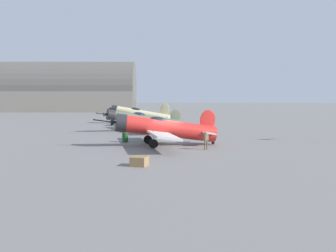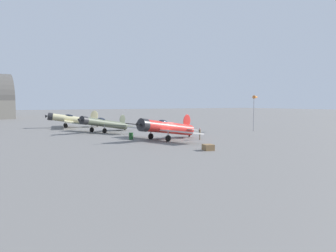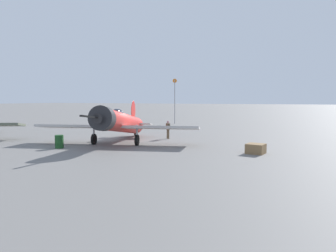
% 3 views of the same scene
% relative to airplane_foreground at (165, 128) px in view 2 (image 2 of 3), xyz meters
% --- Properties ---
extents(ground_plane, '(400.00, 400.00, 0.00)m').
position_rel_airplane_foreground_xyz_m(ground_plane, '(-0.50, -0.14, -1.59)').
color(ground_plane, slate).
extents(airplane_foreground, '(11.20, 12.50, 3.35)m').
position_rel_airplane_foreground_xyz_m(airplane_foreground, '(0.00, 0.00, 0.00)').
color(airplane_foreground, red).
rests_on(airplane_foreground, ground_plane).
extents(airplane_mid_apron, '(10.39, 12.17, 2.90)m').
position_rel_airplane_foreground_xyz_m(airplane_mid_apron, '(3.80, -14.60, -0.13)').
color(airplane_mid_apron, '#4C5442').
rests_on(airplane_mid_apron, ground_plane).
extents(airplane_far_line, '(10.29, 11.62, 3.45)m').
position_rel_airplane_foreground_xyz_m(airplane_far_line, '(6.25, -27.47, -0.01)').
color(airplane_far_line, beige).
rests_on(airplane_far_line, ground_plane).
extents(ground_crew_mechanic, '(0.44, 0.47, 1.55)m').
position_rel_airplane_foreground_xyz_m(ground_crew_mechanic, '(-3.91, 2.40, -0.65)').
color(ground_crew_mechanic, brown).
rests_on(ground_crew_mechanic, ground_plane).
extents(equipment_crate, '(1.17, 1.23, 0.62)m').
position_rel_airplane_foreground_xyz_m(equipment_crate, '(0.64, 10.40, -1.28)').
color(equipment_crate, olive).
rests_on(equipment_crate, ground_plane).
extents(fuel_drum, '(0.62, 0.62, 0.91)m').
position_rel_airplane_foreground_xyz_m(fuel_drum, '(3.89, -2.45, -1.14)').
color(fuel_drum, '#19471E').
rests_on(fuel_drum, ground_plane).
extents(windsock_mast, '(2.01, 1.34, 6.17)m').
position_rel_airplane_foreground_xyz_m(windsock_mast, '(-19.86, -3.63, 4.04)').
color(windsock_mast, gray).
rests_on(windsock_mast, ground_plane).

